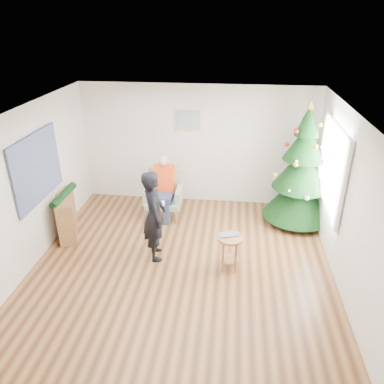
# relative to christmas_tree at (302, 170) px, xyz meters

# --- Properties ---
(floor) EXTENTS (5.00, 5.00, 0.00)m
(floor) POSITION_rel_christmas_tree_xyz_m (-2.11, -1.78, -1.11)
(floor) COLOR brown
(floor) RESTS_ON ground
(ceiling) EXTENTS (5.00, 5.00, 0.00)m
(ceiling) POSITION_rel_christmas_tree_xyz_m (-2.11, -1.78, 1.49)
(ceiling) COLOR white
(ceiling) RESTS_ON wall_back
(wall_back) EXTENTS (5.00, 0.00, 5.00)m
(wall_back) POSITION_rel_christmas_tree_xyz_m (-2.11, 0.72, 0.19)
(wall_back) COLOR silver
(wall_back) RESTS_ON floor
(wall_front) EXTENTS (5.00, 0.00, 5.00)m
(wall_front) POSITION_rel_christmas_tree_xyz_m (-2.11, -4.28, 0.19)
(wall_front) COLOR silver
(wall_front) RESTS_ON floor
(wall_left) EXTENTS (0.00, 5.00, 5.00)m
(wall_left) POSITION_rel_christmas_tree_xyz_m (-4.61, -1.78, 0.19)
(wall_left) COLOR silver
(wall_left) RESTS_ON floor
(wall_right) EXTENTS (0.00, 5.00, 5.00)m
(wall_right) POSITION_rel_christmas_tree_xyz_m (0.39, -1.78, 0.19)
(wall_right) COLOR silver
(wall_right) RESTS_ON floor
(window_panel) EXTENTS (0.04, 1.30, 1.40)m
(window_panel) POSITION_rel_christmas_tree_xyz_m (0.36, -0.78, 0.39)
(window_panel) COLOR white
(window_panel) RESTS_ON wall_right
(curtains) EXTENTS (0.05, 1.75, 1.50)m
(curtains) POSITION_rel_christmas_tree_xyz_m (0.33, -0.78, 0.39)
(curtains) COLOR white
(curtains) RESTS_ON wall_right
(christmas_tree) EXTENTS (1.37, 1.37, 2.47)m
(christmas_tree) POSITION_rel_christmas_tree_xyz_m (0.00, 0.00, 0.00)
(christmas_tree) COLOR #3F2816
(christmas_tree) RESTS_ON floor
(stool) EXTENTS (0.42, 0.42, 0.63)m
(stool) POSITION_rel_christmas_tree_xyz_m (-1.32, -1.78, -0.79)
(stool) COLOR brown
(stool) RESTS_ON floor
(laptop) EXTENTS (0.40, 0.32, 0.03)m
(laptop) POSITION_rel_christmas_tree_xyz_m (-1.32, -1.78, -0.47)
(laptop) COLOR silver
(laptop) RESTS_ON stool
(armchair) EXTENTS (0.75, 0.68, 0.99)m
(armchair) POSITION_rel_christmas_tree_xyz_m (-2.72, -0.09, -0.75)
(armchair) COLOR gray
(armchair) RESTS_ON floor
(seated_person) EXTENTS (0.42, 0.60, 1.30)m
(seated_person) POSITION_rel_christmas_tree_xyz_m (-2.72, -0.14, -0.45)
(seated_person) COLOR navy
(seated_person) RESTS_ON armchair
(standing_man) EXTENTS (0.55, 0.68, 1.61)m
(standing_man) POSITION_rel_christmas_tree_xyz_m (-2.61, -1.56, -0.31)
(standing_man) COLOR black
(standing_man) RESTS_ON floor
(game_controller) EXTENTS (0.07, 0.13, 0.04)m
(game_controller) POSITION_rel_christmas_tree_xyz_m (-2.43, -1.59, -0.04)
(game_controller) COLOR white
(game_controller) RESTS_ON standing_man
(console) EXTENTS (0.66, 1.04, 0.80)m
(console) POSITION_rel_christmas_tree_xyz_m (-4.44, -1.01, -0.71)
(console) COLOR brown
(console) RESTS_ON floor
(garland) EXTENTS (0.14, 0.90, 0.14)m
(garland) POSITION_rel_christmas_tree_xyz_m (-4.44, -1.01, -0.29)
(garland) COLOR black
(garland) RESTS_ON console
(tapestry) EXTENTS (0.03, 1.50, 1.15)m
(tapestry) POSITION_rel_christmas_tree_xyz_m (-4.57, -1.48, 0.44)
(tapestry) COLOR black
(tapestry) RESTS_ON wall_left
(framed_picture) EXTENTS (0.52, 0.05, 0.42)m
(framed_picture) POSITION_rel_christmas_tree_xyz_m (-2.31, 0.69, 0.74)
(framed_picture) COLOR tan
(framed_picture) RESTS_ON wall_back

